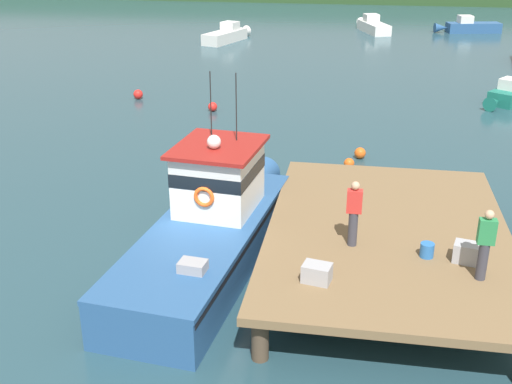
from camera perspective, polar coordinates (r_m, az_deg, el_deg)
The scene contains 15 objects.
ground_plane at distance 17.53m, azimuth -4.63°, elevation -5.67°, with size 200.00×200.00×0.00m, color #23424C.
dock at distance 16.61m, azimuth 11.58°, elevation -3.63°, with size 6.00×9.00×1.20m.
main_fishing_boat at distance 16.94m, azimuth -3.93°, elevation -2.89°, with size 3.43×9.94×4.80m.
crate_single_far at distance 15.39m, azimuth 18.21°, elevation -5.13°, with size 0.60×0.44×0.45m, color #9E9EA3.
crate_stack_near_edge at distance 13.94m, azimuth 5.41°, elevation -7.15°, with size 0.60×0.44×0.40m, color #9E9EA3.
bait_bucket at distance 15.37m, azimuth 14.90°, elevation -4.99°, with size 0.32×0.32×0.34m, color #2866B2.
deckhand_by_the_boat at distance 14.49m, azimuth 19.62°, elevation -4.31°, with size 0.36×0.22×1.63m.
deckhand_further_back at distance 15.26m, azimuth 8.66°, elevation -1.78°, with size 0.36×0.22×1.63m.
moored_boat_mid_harbor at distance 49.74m, azimuth -2.53°, elevation 13.73°, with size 2.84×5.54×1.40m.
moored_boat_off_the_point at distance 55.00m, azimuth 10.26°, elevation 14.27°, with size 2.86×5.41×1.37m.
moored_boat_far_left at distance 56.52m, azimuth 18.33°, elevation 13.73°, with size 5.40×2.17×1.35m.
mooring_buoy_channel_marker at distance 24.82m, azimuth 9.19°, elevation 3.43°, with size 0.43×0.43×0.43m, color #EA5B19.
mooring_buoy_spare_mooring at distance 33.58m, azimuth -10.39°, elevation 8.51°, with size 0.48×0.48×0.48m, color red.
mooring_buoy_inshore at distance 23.76m, azimuth 8.24°, elevation 2.53°, with size 0.39×0.39×0.39m, color #EA5B19.
mooring_buoy_outer at distance 30.89m, azimuth -3.86°, elevation 7.54°, with size 0.44×0.44×0.44m, color red.
Camera 1 is at (3.93, -14.90, 8.35)m, focal length 45.19 mm.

